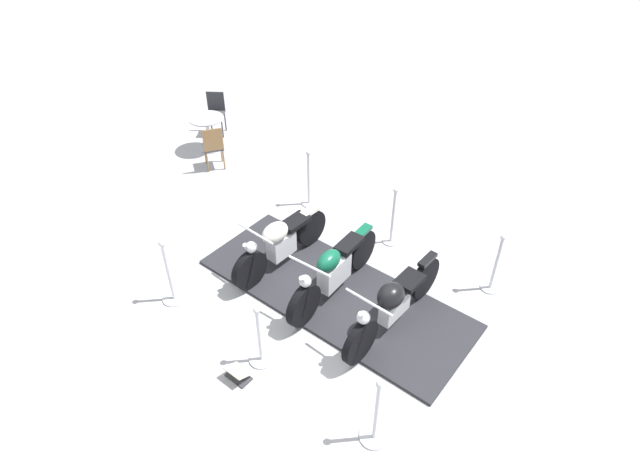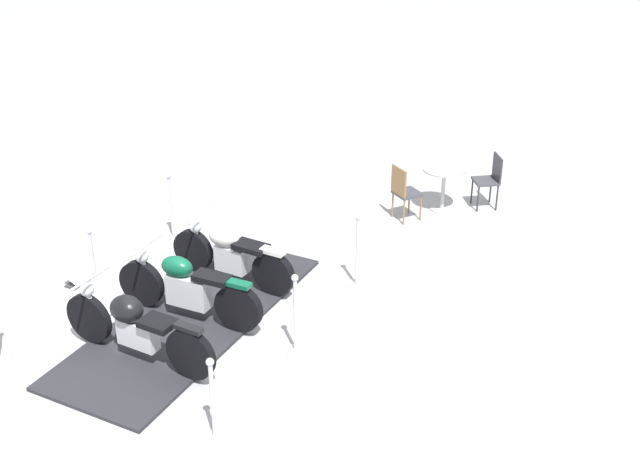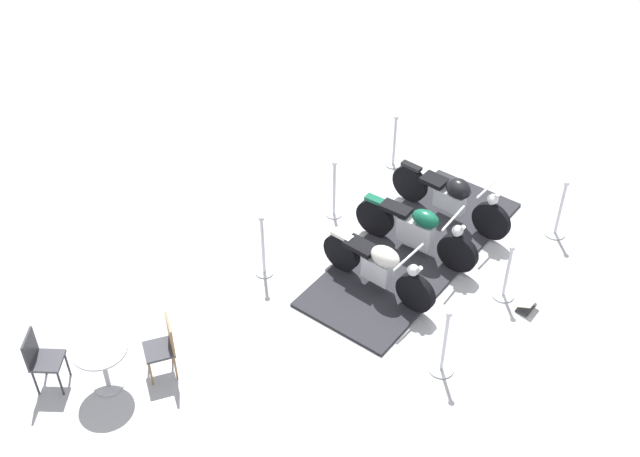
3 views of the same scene
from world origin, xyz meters
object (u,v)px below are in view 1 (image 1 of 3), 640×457
(stanchion_right_rear, at_px, (375,422))
(stanchion_left_rear, at_px, (494,270))
(stanchion_right_front, at_px, (171,283))
(stanchion_left_mid, at_px, (392,223))
(motorcycle_cream, at_px, (280,242))
(cafe_table, at_px, (207,126))
(stanchion_left_front, at_px, (309,185))
(cafe_chair_near_table, at_px, (216,110))
(motorcycle_black, at_px, (393,303))
(cafe_chair_across_table, at_px, (213,145))
(info_placard, at_px, (238,374))
(motorcycle_forest, at_px, (333,270))
(stanchion_right_mid, at_px, (260,345))

(stanchion_right_rear, bearing_deg, stanchion_left_rear, 170.25)
(stanchion_right_front, distance_m, stanchion_left_mid, 3.74)
(motorcycle_cream, xyz_separation_m, stanchion_right_front, (1.45, -1.03, -0.16))
(stanchion_right_front, distance_m, cafe_table, 4.62)
(stanchion_left_front, relative_size, stanchion_left_mid, 1.02)
(stanchion_left_front, height_order, stanchion_right_front, stanchion_left_front)
(cafe_chair_near_table, bearing_deg, motorcycle_black, 32.95)
(stanchion_right_rear, height_order, cafe_chair_across_table, stanchion_right_rear)
(cafe_table, bearing_deg, stanchion_left_front, 75.88)
(motorcycle_cream, height_order, stanchion_left_rear, stanchion_left_rear)
(info_placard, bearing_deg, motorcycle_cream, -62.64)
(motorcycle_forest, relative_size, stanchion_left_rear, 2.04)
(stanchion_right_mid, xyz_separation_m, stanchion_left_mid, (-3.20, 0.55, 0.11))
(motorcycle_cream, xyz_separation_m, cafe_chair_near_table, (-3.24, -3.79, 0.05))
(motorcycle_black, height_order, cafe_table, motorcycle_black)
(motorcycle_forest, height_order, stanchion_right_front, stanchion_right_front)
(stanchion_right_rear, bearing_deg, motorcycle_cream, -128.49)
(stanchion_left_mid, bearing_deg, stanchion_right_rear, 19.83)
(motorcycle_cream, bearing_deg, motorcycle_forest, 92.36)
(stanchion_right_mid, height_order, cafe_chair_near_table, stanchion_right_mid)
(motorcycle_forest, distance_m, motorcycle_black, 1.07)
(stanchion_right_front, bearing_deg, stanchion_left_front, 170.25)
(stanchion_left_rear, xyz_separation_m, cafe_chair_across_table, (-0.80, -5.99, 0.17))
(stanchion_left_rear, relative_size, stanchion_left_front, 0.93)
(info_placard, relative_size, cafe_chair_across_table, 0.38)
(stanchion_right_rear, distance_m, cafe_chair_across_table, 6.76)
(cafe_chair_across_table, bearing_deg, stanchion_left_front, -140.57)
(stanchion_left_mid, bearing_deg, stanchion_left_front, -99.75)
(stanchion_right_front, bearing_deg, cafe_table, -148.70)
(cafe_chair_across_table, bearing_deg, stanchion_left_rear, -143.96)
(motorcycle_cream, distance_m, stanchion_right_front, 1.78)
(stanchion_left_mid, bearing_deg, cafe_table, -102.47)
(cafe_table, xyz_separation_m, cafe_chair_near_table, (-0.74, -0.35, -0.03))
(info_placard, xyz_separation_m, cafe_table, (-4.65, -4.12, 0.51))
(stanchion_left_mid, bearing_deg, stanchion_right_front, -39.33)
(stanchion_left_rear, relative_size, stanchion_right_mid, 1.05)
(stanchion_left_front, height_order, cafe_chair_near_table, stanchion_left_front)
(motorcycle_forest, distance_m, stanchion_left_rear, 2.48)
(motorcycle_cream, relative_size, info_placard, 5.52)
(motorcycle_black, relative_size, cafe_chair_near_table, 2.38)
(stanchion_left_front, xyz_separation_m, stanchion_right_mid, (3.52, 1.27, -0.11))
(stanchion_right_mid, relative_size, stanchion_right_rear, 0.93)
(stanchion_right_front, bearing_deg, stanchion_left_rear, 121.62)
(motorcycle_cream, xyz_separation_m, info_placard, (2.15, 0.68, -0.44))
(stanchion_left_mid, bearing_deg, cafe_chair_near_table, -109.34)
(stanchion_right_mid, height_order, info_placard, stanchion_right_mid)
(stanchion_left_rear, height_order, info_placard, stanchion_left_rear)
(stanchion_left_rear, distance_m, info_placard, 4.12)
(stanchion_left_front, bearing_deg, motorcycle_black, 50.45)
(stanchion_left_rear, xyz_separation_m, stanchion_right_mid, (2.89, -2.37, -0.07))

